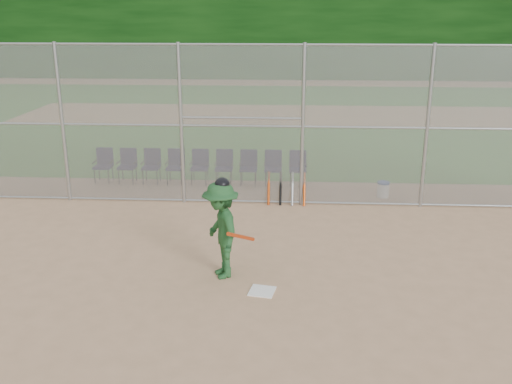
# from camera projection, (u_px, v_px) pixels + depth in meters

# --- Properties ---
(ground) EXTENTS (100.00, 100.00, 0.00)m
(ground) POSITION_uv_depth(u_px,v_px,m) (248.00, 297.00, 9.82)
(ground) COLOR tan
(ground) RESTS_ON ground
(grass_strip) EXTENTS (100.00, 100.00, 0.00)m
(grass_strip) POSITION_uv_depth(u_px,v_px,m) (275.00, 115.00, 26.95)
(grass_strip) COLOR #2A681F
(grass_strip) RESTS_ON ground
(dirt_patch_far) EXTENTS (24.00, 24.00, 0.00)m
(dirt_patch_far) POSITION_uv_depth(u_px,v_px,m) (275.00, 115.00, 26.94)
(dirt_patch_far) COLOR tan
(dirt_patch_far) RESTS_ON ground
(backstop_fence) EXTENTS (16.09, 0.09, 4.00)m
(backstop_fence) POSITION_uv_depth(u_px,v_px,m) (262.00, 124.00, 13.95)
(backstop_fence) COLOR gray
(backstop_fence) RESTS_ON ground
(home_plate) EXTENTS (0.50, 0.50, 0.02)m
(home_plate) POSITION_uv_depth(u_px,v_px,m) (262.00, 291.00, 9.99)
(home_plate) COLOR white
(home_plate) RESTS_ON ground
(batter_at_plate) EXTENTS (1.15, 1.43, 1.90)m
(batter_at_plate) POSITION_uv_depth(u_px,v_px,m) (221.00, 230.00, 10.33)
(batter_at_plate) COLOR #1F4F25
(batter_at_plate) RESTS_ON ground
(water_cooler) EXTENTS (0.33, 0.33, 0.41)m
(water_cooler) POSITION_uv_depth(u_px,v_px,m) (383.00, 189.00, 15.03)
(water_cooler) COLOR white
(water_cooler) RESTS_ON ground
(spare_bats) EXTENTS (0.96, 0.35, 0.84)m
(spare_bats) POSITION_uv_depth(u_px,v_px,m) (286.00, 189.00, 14.40)
(spare_bats) COLOR #D84C14
(spare_bats) RESTS_ON ground
(chair_0) EXTENTS (0.54, 0.52, 0.96)m
(chair_0) POSITION_uv_depth(u_px,v_px,m) (103.00, 166.00, 16.27)
(chair_0) COLOR black
(chair_0) RESTS_ON ground
(chair_1) EXTENTS (0.54, 0.52, 0.96)m
(chair_1) POSITION_uv_depth(u_px,v_px,m) (127.00, 166.00, 16.23)
(chair_1) COLOR black
(chair_1) RESTS_ON ground
(chair_2) EXTENTS (0.54, 0.52, 0.96)m
(chair_2) POSITION_uv_depth(u_px,v_px,m) (151.00, 167.00, 16.19)
(chair_2) COLOR black
(chair_2) RESTS_ON ground
(chair_3) EXTENTS (0.54, 0.52, 0.96)m
(chair_3) POSITION_uv_depth(u_px,v_px,m) (175.00, 167.00, 16.15)
(chair_3) COLOR black
(chair_3) RESTS_ON ground
(chair_4) EXTENTS (0.54, 0.52, 0.96)m
(chair_4) POSITION_uv_depth(u_px,v_px,m) (199.00, 167.00, 16.11)
(chair_4) COLOR black
(chair_4) RESTS_ON ground
(chair_5) EXTENTS (0.54, 0.52, 0.96)m
(chair_5) POSITION_uv_depth(u_px,v_px,m) (224.00, 168.00, 16.08)
(chair_5) COLOR black
(chair_5) RESTS_ON ground
(chair_6) EXTENTS (0.54, 0.52, 0.96)m
(chair_6) POSITION_uv_depth(u_px,v_px,m) (248.00, 168.00, 16.04)
(chair_6) COLOR black
(chair_6) RESTS_ON ground
(chair_7) EXTENTS (0.54, 0.52, 0.96)m
(chair_7) POSITION_uv_depth(u_px,v_px,m) (273.00, 168.00, 16.00)
(chair_7) COLOR black
(chair_7) RESTS_ON ground
(chair_8) EXTENTS (0.54, 0.52, 0.96)m
(chair_8) POSITION_uv_depth(u_px,v_px,m) (298.00, 169.00, 15.96)
(chair_8) COLOR black
(chair_8) RESTS_ON ground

